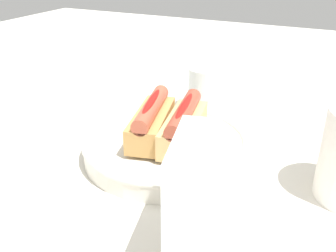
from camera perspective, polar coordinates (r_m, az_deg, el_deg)
The scene contains 6 objects.
ground_plane at distance 0.64m, azimuth -0.33°, elevation -4.45°, with size 2.40×2.40×0.00m, color silver.
serving_bowl at distance 0.63m, azimuth 0.00°, elevation -3.04°, with size 0.27×0.27×0.04m.
hotdog_front at distance 0.61m, azimuth -2.47°, elevation 0.97°, with size 0.16×0.09×0.06m.
hotdog_back at distance 0.60m, azimuth 2.53°, elevation 0.36°, with size 0.16×0.08×0.06m.
water_glass at distance 0.81m, azimuth 5.42°, elevation 5.27°, with size 0.07×0.07×0.09m.
napkin_box at distance 0.41m, azimuth 3.79°, elevation -11.39°, with size 0.11×0.04×0.15m, color white.
Camera 1 is at (0.49, 0.24, 0.32)m, focal length 40.45 mm.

